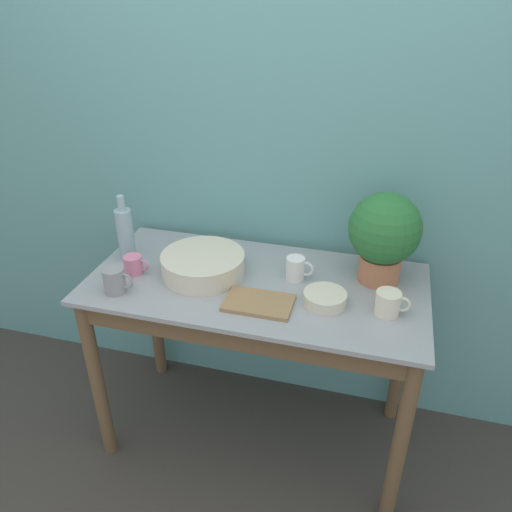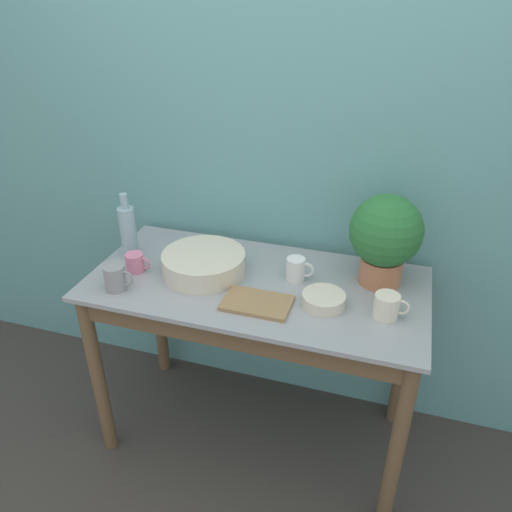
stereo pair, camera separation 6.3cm
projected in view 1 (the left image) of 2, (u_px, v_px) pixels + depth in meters
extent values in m
plane|color=#3D3833|center=(236.00, 489.00, 2.17)|extent=(12.00, 12.00, 0.00)
cube|color=#609E9E|center=(279.00, 172.00, 2.19)|extent=(6.00, 0.05, 2.40)
cylinder|color=brown|center=(97.00, 382.00, 2.15)|extent=(0.06, 0.06, 0.85)
cylinder|color=brown|center=(400.00, 445.00, 1.86)|extent=(0.06, 0.06, 0.85)
cylinder|color=brown|center=(154.00, 308.00, 2.63)|extent=(0.06, 0.06, 0.85)
cylinder|color=brown|center=(402.00, 349.00, 2.34)|extent=(0.06, 0.06, 0.85)
cube|color=brown|center=(236.00, 338.00, 1.82)|extent=(1.27, 0.02, 0.10)
cube|color=#93999E|center=(256.00, 284.00, 2.03)|extent=(1.37, 0.67, 0.02)
cylinder|color=#B7704C|center=(379.00, 268.00, 2.01)|extent=(0.17, 0.17, 0.11)
sphere|color=#286B33|center=(385.00, 229.00, 1.93)|extent=(0.28, 0.28, 0.28)
cylinder|color=beige|center=(203.00, 264.00, 2.06)|extent=(0.34, 0.34, 0.09)
cylinder|color=#93B2BC|center=(126.00, 235.00, 2.13)|extent=(0.07, 0.07, 0.23)
cylinder|color=#93B2BC|center=(121.00, 203.00, 2.06)|extent=(0.03, 0.03, 0.07)
cylinder|color=beige|center=(388.00, 303.00, 1.81)|extent=(0.09, 0.09, 0.09)
torus|color=beige|center=(402.00, 304.00, 1.80)|extent=(0.06, 0.01, 0.06)
cylinder|color=gray|center=(114.00, 280.00, 1.94)|extent=(0.09, 0.09, 0.10)
torus|color=gray|center=(125.00, 281.00, 1.92)|extent=(0.07, 0.01, 0.07)
cylinder|color=pink|center=(133.00, 265.00, 2.07)|extent=(0.08, 0.08, 0.08)
torus|color=pink|center=(143.00, 265.00, 2.05)|extent=(0.05, 0.01, 0.05)
cylinder|color=white|center=(295.00, 268.00, 2.02)|extent=(0.08, 0.08, 0.10)
torus|color=white|center=(306.00, 269.00, 2.01)|extent=(0.06, 0.01, 0.06)
cylinder|color=beige|center=(325.00, 298.00, 1.88)|extent=(0.16, 0.16, 0.05)
cube|color=#99754C|center=(259.00, 303.00, 1.88)|extent=(0.26, 0.16, 0.02)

